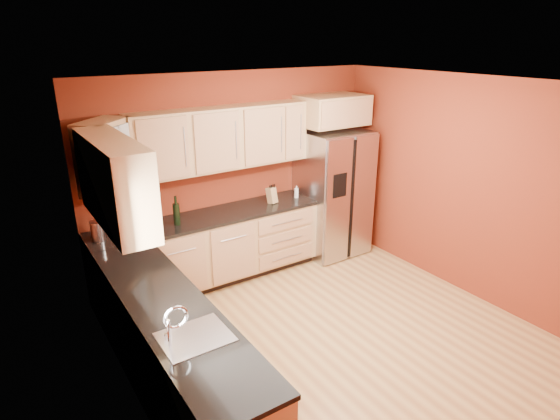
# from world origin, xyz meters

# --- Properties ---
(floor) EXTENTS (4.00, 4.00, 0.00)m
(floor) POSITION_xyz_m (0.00, 0.00, 0.00)
(floor) COLOR #A77240
(floor) RESTS_ON ground
(ceiling) EXTENTS (4.00, 4.00, 0.00)m
(ceiling) POSITION_xyz_m (0.00, 0.00, 2.60)
(ceiling) COLOR silver
(ceiling) RESTS_ON wall_back
(wall_back) EXTENTS (4.00, 0.04, 2.60)m
(wall_back) POSITION_xyz_m (0.00, 2.00, 1.30)
(wall_back) COLOR maroon
(wall_back) RESTS_ON floor
(wall_front) EXTENTS (4.00, 0.04, 2.60)m
(wall_front) POSITION_xyz_m (0.00, -2.00, 1.30)
(wall_front) COLOR maroon
(wall_front) RESTS_ON floor
(wall_left) EXTENTS (0.04, 4.00, 2.60)m
(wall_left) POSITION_xyz_m (-2.00, 0.00, 1.30)
(wall_left) COLOR maroon
(wall_left) RESTS_ON floor
(wall_right) EXTENTS (0.04, 4.00, 2.60)m
(wall_right) POSITION_xyz_m (2.00, 0.00, 1.30)
(wall_right) COLOR maroon
(wall_right) RESTS_ON floor
(base_cabinets_back) EXTENTS (2.90, 0.60, 0.88)m
(base_cabinets_back) POSITION_xyz_m (-0.55, 1.70, 0.44)
(base_cabinets_back) COLOR tan
(base_cabinets_back) RESTS_ON floor
(base_cabinets_left) EXTENTS (0.60, 2.80, 0.88)m
(base_cabinets_left) POSITION_xyz_m (-1.70, 0.00, 0.44)
(base_cabinets_left) COLOR tan
(base_cabinets_left) RESTS_ON floor
(countertop_back) EXTENTS (2.90, 0.62, 0.04)m
(countertop_back) POSITION_xyz_m (-0.55, 1.69, 0.90)
(countertop_back) COLOR black
(countertop_back) RESTS_ON base_cabinets_back
(countertop_left) EXTENTS (0.62, 2.80, 0.04)m
(countertop_left) POSITION_xyz_m (-1.69, 0.00, 0.90)
(countertop_left) COLOR black
(countertop_left) RESTS_ON base_cabinets_left
(upper_cabinets_back) EXTENTS (2.30, 0.33, 0.75)m
(upper_cabinets_back) POSITION_xyz_m (-0.25, 1.83, 1.83)
(upper_cabinets_back) COLOR tan
(upper_cabinets_back) RESTS_ON wall_back
(upper_cabinets_left) EXTENTS (0.33, 1.35, 0.75)m
(upper_cabinets_left) POSITION_xyz_m (-1.83, 0.72, 1.83)
(upper_cabinets_left) COLOR tan
(upper_cabinets_left) RESTS_ON wall_left
(corner_upper_cabinet) EXTENTS (0.67, 0.67, 0.75)m
(corner_upper_cabinet) POSITION_xyz_m (-1.67, 1.67, 1.83)
(corner_upper_cabinet) COLOR tan
(corner_upper_cabinet) RESTS_ON wall_back
(over_fridge_cabinet) EXTENTS (0.92, 0.60, 0.40)m
(over_fridge_cabinet) POSITION_xyz_m (1.35, 1.70, 2.05)
(over_fridge_cabinet) COLOR tan
(over_fridge_cabinet) RESTS_ON wall_back
(refrigerator) EXTENTS (0.90, 0.75, 1.78)m
(refrigerator) POSITION_xyz_m (1.35, 1.62, 0.89)
(refrigerator) COLOR #ADADB2
(refrigerator) RESTS_ON floor
(window) EXTENTS (0.03, 0.90, 1.00)m
(window) POSITION_xyz_m (-1.98, -0.50, 1.55)
(window) COLOR white
(window) RESTS_ON wall_left
(sink_faucet) EXTENTS (0.50, 0.42, 0.30)m
(sink_faucet) POSITION_xyz_m (-1.69, -0.50, 1.07)
(sink_faucet) COLOR silver
(sink_faucet) RESTS_ON countertop_left
(canister_left) EXTENTS (0.16, 0.16, 0.20)m
(canister_left) POSITION_xyz_m (-1.85, 1.75, 1.02)
(canister_left) COLOR #ADADB2
(canister_left) RESTS_ON countertop_back
(canister_right) EXTENTS (0.16, 0.16, 0.22)m
(canister_right) POSITION_xyz_m (-1.85, 1.68, 1.03)
(canister_right) COLOR #ADADB2
(canister_right) RESTS_ON countertop_back
(wine_bottle_a) EXTENTS (0.10, 0.10, 0.35)m
(wine_bottle_a) POSITION_xyz_m (-0.97, 1.65, 1.09)
(wine_bottle_a) COLOR black
(wine_bottle_a) RESTS_ON countertop_back
(wine_bottle_b) EXTENTS (0.08, 0.08, 0.33)m
(wine_bottle_b) POSITION_xyz_m (-1.55, 1.68, 1.08)
(wine_bottle_b) COLOR black
(wine_bottle_b) RESTS_ON countertop_back
(knife_block) EXTENTS (0.13, 0.12, 0.21)m
(knife_block) POSITION_xyz_m (0.36, 1.68, 1.03)
(knife_block) COLOR tan
(knife_block) RESTS_ON countertop_back
(soap_dispenser) EXTENTS (0.06, 0.06, 0.17)m
(soap_dispenser) POSITION_xyz_m (0.75, 1.67, 1.00)
(soap_dispenser) COLOR white
(soap_dispenser) RESTS_ON countertop_back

